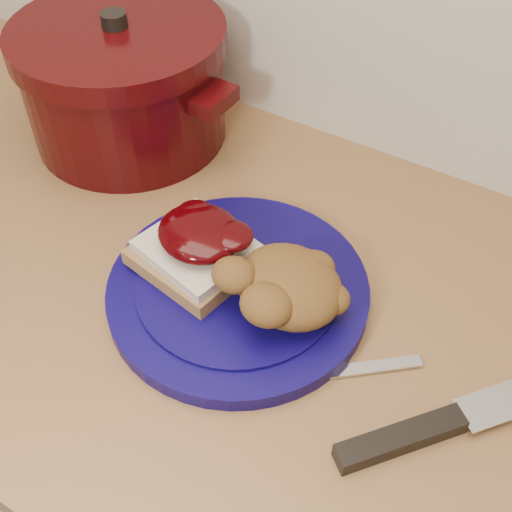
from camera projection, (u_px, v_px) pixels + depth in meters
The scene contains 8 objects.
base_cabinet at pixel (227, 465), 1.05m from camera, with size 4.00×0.60×0.86m, color beige.
plate at pixel (238, 291), 0.68m from camera, with size 0.28×0.28×0.02m, color #0B0546.
sandwich at pixel (197, 246), 0.67m from camera, with size 0.13×0.12×0.06m.
stuffing_mound at pixel (289, 286), 0.63m from camera, with size 0.11×0.10×0.06m, color brown.
chef_knife at pixel (444, 423), 0.57m from camera, with size 0.23×0.27×0.02m.
butter_knife at pixel (335, 372), 0.62m from camera, with size 0.17×0.01×0.00m, color silver.
dutch_oven at pixel (125, 82), 0.82m from camera, with size 0.32×0.27×0.17m.
pepper_grinder at pixel (65, 55), 0.90m from camera, with size 0.06×0.06×0.12m.
Camera 1 is at (0.28, 1.13, 1.43)m, focal length 45.00 mm.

